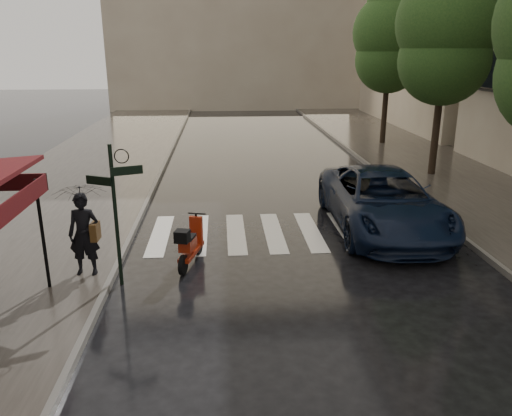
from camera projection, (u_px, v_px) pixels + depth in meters
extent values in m
plane|color=black|center=(163.00, 364.00, 8.15)|extent=(120.00, 120.00, 0.00)
cube|color=#38332D|center=(78.00, 181.00, 19.23)|extent=(6.00, 60.00, 0.12)
cube|color=#38332D|center=(449.00, 175.00, 20.23)|extent=(5.50, 60.00, 0.12)
cube|color=#595651|center=(158.00, 179.00, 19.43)|extent=(0.12, 60.00, 0.16)
cube|color=#595651|center=(381.00, 175.00, 20.04)|extent=(0.12, 60.00, 0.16)
cube|color=silver|center=(160.00, 235.00, 13.80)|extent=(0.50, 3.20, 0.01)
cube|color=silver|center=(198.00, 234.00, 13.87)|extent=(0.50, 3.20, 0.01)
cube|color=silver|center=(236.00, 233.00, 13.95)|extent=(0.50, 3.20, 0.01)
cube|color=silver|center=(273.00, 232.00, 14.02)|extent=(0.50, 3.20, 0.01)
cube|color=silver|center=(310.00, 231.00, 14.09)|extent=(0.50, 3.20, 0.01)
cube|color=silver|center=(347.00, 230.00, 14.16)|extent=(0.50, 3.20, 0.01)
cube|color=silver|center=(383.00, 229.00, 14.23)|extent=(0.50, 3.20, 0.01)
cube|color=silver|center=(419.00, 228.00, 14.30)|extent=(0.50, 3.20, 0.01)
cylinder|color=black|center=(43.00, 235.00, 10.19)|extent=(0.07, 0.07, 2.35)
cylinder|color=black|center=(116.00, 217.00, 10.45)|extent=(0.08, 0.08, 3.10)
cube|color=black|center=(127.00, 171.00, 10.17)|extent=(0.62, 0.26, 0.18)
cube|color=black|center=(99.00, 181.00, 10.19)|extent=(0.56, 0.29, 0.18)
cylinder|color=black|center=(437.00, 118.00, 19.48)|extent=(0.28, 0.28, 4.48)
sphere|color=#193A15|center=(444.00, 60.00, 18.82)|extent=(3.40, 3.40, 3.40)
sphere|color=#193A15|center=(448.00, 22.00, 18.41)|extent=(3.80, 3.80, 3.80)
cylinder|color=black|center=(385.00, 101.00, 26.16)|extent=(0.28, 0.28, 4.37)
sphere|color=#193A15|center=(389.00, 59.00, 25.52)|extent=(3.40, 3.40, 3.40)
sphere|color=#193A15|center=(391.00, 32.00, 25.12)|extent=(3.80, 3.80, 3.80)
sphere|color=#193A15|center=(393.00, 5.00, 24.74)|extent=(2.60, 2.60, 2.60)
imported|color=black|center=(84.00, 234.00, 10.90)|extent=(0.70, 0.48, 1.86)
imported|color=black|center=(78.00, 185.00, 10.56)|extent=(1.16, 1.18, 1.01)
cube|color=#442B12|center=(95.00, 231.00, 10.88)|extent=(0.17, 0.35, 0.40)
cylinder|color=black|center=(183.00, 265.00, 11.33)|extent=(0.21, 0.47, 0.46)
cylinder|color=black|center=(199.00, 245.00, 12.47)|extent=(0.21, 0.47, 0.46)
cube|color=maroon|center=(191.00, 251.00, 11.90)|extent=(0.58, 1.29, 0.10)
cube|color=maroon|center=(188.00, 244.00, 11.59)|extent=(0.42, 0.59, 0.27)
cube|color=maroon|center=(196.00, 231.00, 12.20)|extent=(0.33, 0.19, 0.73)
cylinder|color=black|center=(197.00, 214.00, 12.16)|extent=(0.44, 0.15, 0.03)
cube|color=black|center=(182.00, 236.00, 11.15)|extent=(0.37, 0.36, 0.27)
imported|color=black|center=(383.00, 201.00, 14.04)|extent=(2.90, 6.07, 1.67)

